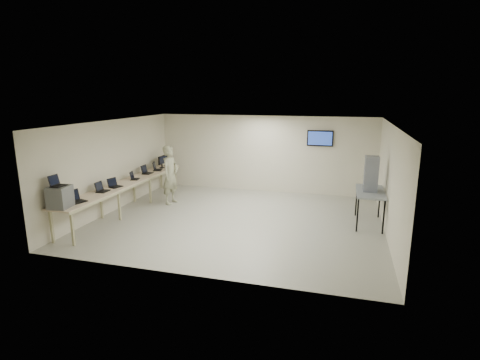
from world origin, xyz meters
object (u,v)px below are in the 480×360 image
(equipment_box, at_px, (60,197))
(workbench, at_px, (127,184))
(soldier, at_px, (170,175))
(side_table, at_px, (370,193))

(equipment_box, bearing_deg, workbench, 79.76)
(equipment_box, xyz_separation_m, soldier, (1.03, 3.81, -0.20))
(equipment_box, relative_size, side_table, 0.33)
(workbench, xyz_separation_m, side_table, (7.19, 0.67, 0.06))
(equipment_box, xyz_separation_m, side_table, (7.25, 3.42, -0.27))
(side_table, bearing_deg, workbench, -174.66)
(equipment_box, height_order, soldier, soldier)
(workbench, bearing_deg, side_table, 5.34)
(workbench, distance_m, side_table, 7.22)
(equipment_box, distance_m, side_table, 8.02)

